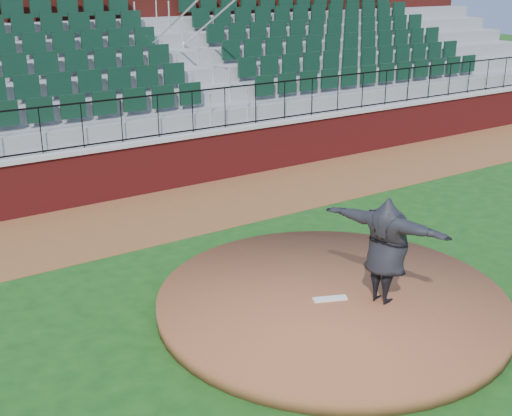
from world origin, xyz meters
The scene contains 10 objects.
ground centered at (0.00, 0.00, 0.00)m, with size 90.00×90.00×0.00m, color #154213.
warning_track centered at (0.00, 5.40, 0.01)m, with size 34.00×3.20×0.01m, color brown.
field_wall centered at (0.00, 7.00, 0.60)m, with size 34.00×0.35×1.20m, color maroon.
wall_cap centered at (0.00, 7.00, 1.25)m, with size 34.00×0.45×0.10m, color #B7B7B7.
wall_railing centered at (0.00, 7.00, 1.80)m, with size 34.00×0.05×1.00m, color black, non-canonical shape.
seating_stands centered at (0.00, 9.72, 2.30)m, with size 34.00×5.10×4.60m, color gray, non-canonical shape.
concourse_wall centered at (0.00, 12.52, 2.75)m, with size 34.00×0.50×5.50m, color maroon.
pitchers_mound centered at (0.38, -0.06, 0.12)m, with size 5.45×5.45×0.25m, color brown.
pitching_rubber centered at (0.24, -0.18, 0.27)m, with size 0.52×0.13×0.03m, color white.
pitcher centered at (0.90, -0.64, 1.08)m, with size 2.04×0.56×1.66m, color black.
Camera 1 is at (-5.82, -7.15, 4.98)m, focal length 46.81 mm.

